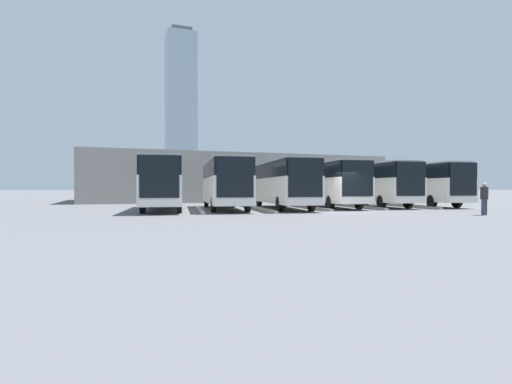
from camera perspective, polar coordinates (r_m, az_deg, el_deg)
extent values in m
plane|color=#5B5B60|center=(25.52, 12.37, -2.78)|extent=(600.00, 600.00, 0.00)
cube|color=silver|center=(35.74, 22.21, 0.27)|extent=(4.03, 10.85, 1.75)
cube|color=black|center=(35.76, 22.22, 2.54)|extent=(3.97, 10.68, 1.07)
cube|color=black|center=(31.43, 27.52, 1.65)|extent=(2.10, 0.37, 2.33)
cube|color=silver|center=(31.43, 27.51, -0.98)|extent=(2.27, 0.42, 0.40)
cube|color=silver|center=(35.79, 22.22, 3.49)|extent=(3.87, 10.41, 0.12)
cylinder|color=black|center=(33.68, 26.76, -1.19)|extent=(0.45, 1.01, 0.97)
cylinder|color=black|center=(32.44, 23.82, -1.25)|extent=(0.45, 1.01, 0.97)
cylinder|color=black|center=(39.09, 20.87, -0.93)|extent=(0.45, 1.01, 0.97)
cylinder|color=black|center=(38.03, 18.17, -0.96)|extent=(0.45, 1.01, 0.97)
cube|color=#9E9E99|center=(33.21, 21.39, -1.90)|extent=(1.34, 7.03, 0.15)
cube|color=silver|center=(33.48, 16.40, 0.27)|extent=(4.03, 10.85, 1.75)
cube|color=black|center=(33.51, 16.41, 2.69)|extent=(3.97, 10.68, 1.07)
cube|color=black|center=(28.87, 21.25, 1.78)|extent=(2.10, 0.37, 2.33)
cube|color=silver|center=(28.87, 21.25, -1.09)|extent=(2.27, 0.42, 0.40)
cube|color=silver|center=(33.53, 16.41, 3.71)|extent=(3.87, 10.41, 0.12)
cylinder|color=black|center=(31.16, 20.90, -1.31)|extent=(0.45, 1.01, 0.97)
cylinder|color=black|center=(30.10, 17.49, -1.36)|extent=(0.45, 1.01, 0.97)
cylinder|color=black|center=(36.90, 15.51, -1.00)|extent=(0.45, 1.01, 0.97)
cylinder|color=black|center=(36.02, 12.51, -1.03)|extent=(0.45, 1.01, 0.97)
cube|color=#9E9E99|center=(31.02, 15.05, -2.06)|extent=(1.34, 7.03, 0.15)
cube|color=silver|center=(31.29, 10.17, 0.27)|extent=(4.03, 10.85, 1.75)
cube|color=black|center=(31.32, 10.17, 2.86)|extent=(3.97, 10.68, 1.07)
cube|color=black|center=(26.41, 14.32, 1.91)|extent=(2.10, 0.37, 2.33)
cube|color=silver|center=(26.41, 14.32, -1.22)|extent=(2.27, 0.42, 0.40)
cube|color=silver|center=(31.35, 10.18, 3.95)|extent=(3.87, 10.41, 0.12)
cylinder|color=black|center=(28.71, 14.49, -1.45)|extent=(0.45, 1.01, 0.97)
cylinder|color=black|center=(27.87, 10.58, -1.50)|extent=(0.45, 1.01, 0.97)
cylinder|color=black|center=(34.75, 9.84, -1.09)|extent=(0.45, 1.01, 0.97)
cylinder|color=black|center=(34.07, 6.52, -1.12)|extent=(0.45, 1.01, 0.97)
cube|color=#9E9E99|center=(28.93, 8.19, -2.23)|extent=(1.34, 7.03, 0.15)
cube|color=silver|center=(28.69, 3.80, 0.25)|extent=(4.03, 10.85, 1.75)
cube|color=black|center=(28.72, 3.81, 3.07)|extent=(3.97, 10.68, 1.07)
cube|color=black|center=(23.60, 7.08, 2.09)|extent=(2.10, 0.37, 2.33)
cube|color=silver|center=(23.60, 7.08, -1.42)|extent=(2.27, 0.42, 0.40)
cube|color=silver|center=(28.75, 3.81, 4.26)|extent=(3.87, 10.41, 0.12)
cylinder|color=black|center=(25.87, 7.91, -1.65)|extent=(0.45, 1.01, 0.97)
cylinder|color=black|center=(25.27, 3.39, -1.70)|extent=(0.45, 1.01, 0.97)
cylinder|color=black|center=(32.16, 4.13, -1.21)|extent=(0.45, 1.01, 0.97)
cylinder|color=black|center=(31.68, 0.45, -1.24)|extent=(0.45, 1.01, 0.97)
cube|color=#9E9E99|center=(26.47, 1.07, -2.48)|extent=(1.34, 7.03, 0.15)
cube|color=silver|center=(27.84, -4.50, 0.24)|extent=(4.03, 10.85, 1.75)
cube|color=black|center=(27.87, -4.50, 3.15)|extent=(3.97, 10.68, 1.07)
cube|color=black|center=(22.57, -3.00, 2.16)|extent=(2.10, 0.37, 2.33)
cube|color=silver|center=(22.57, -2.99, -1.50)|extent=(2.27, 0.42, 0.40)
cube|color=silver|center=(27.90, -4.50, 4.37)|extent=(3.87, 10.41, 0.12)
cylinder|color=black|center=(24.75, -1.23, -1.75)|extent=(0.45, 1.01, 0.97)
cylinder|color=black|center=(24.49, -6.09, -1.78)|extent=(0.45, 1.01, 0.97)
cylinder|color=black|center=(31.25, -3.25, -1.27)|extent=(0.45, 1.01, 0.97)
cylinder|color=black|center=(31.04, -7.11, -1.28)|extent=(0.45, 1.01, 0.97)
cube|color=#9E9E99|center=(25.84, -8.00, -2.56)|extent=(1.34, 7.03, 0.15)
cube|color=silver|center=(27.44, -13.10, 0.22)|extent=(4.03, 10.85, 1.75)
cube|color=black|center=(27.47, -13.11, 3.17)|extent=(3.97, 10.68, 1.07)
cube|color=black|center=(22.14, -13.63, 2.18)|extent=(2.10, 0.37, 2.33)
cube|color=silver|center=(22.14, -13.63, -1.56)|extent=(2.27, 0.42, 0.40)
cube|color=silver|center=(27.50, -13.11, 4.42)|extent=(3.87, 10.41, 0.12)
cylinder|color=black|center=(24.16, -10.90, -1.81)|extent=(0.45, 1.01, 0.97)
cylinder|color=black|center=(24.25, -15.88, -1.82)|extent=(0.45, 1.01, 0.97)
cylinder|color=black|center=(30.72, -10.90, -1.31)|extent=(0.45, 1.01, 0.97)
cylinder|color=black|center=(30.80, -14.82, -1.31)|extent=(0.45, 1.01, 0.97)
cylinder|color=#38384C|center=(25.03, 29.71, -1.92)|extent=(0.24, 0.24, 0.86)
cylinder|color=#38384C|center=(25.22, 29.92, -1.90)|extent=(0.24, 0.24, 0.86)
cylinder|color=#262628|center=(25.10, 29.82, -0.14)|extent=(0.49, 0.49, 0.68)
sphere|color=tan|center=(25.10, 29.83, 0.91)|extent=(0.23, 0.23, 0.23)
cube|color=gray|center=(47.43, -3.21, 1.92)|extent=(33.59, 12.62, 5.21)
cube|color=silver|center=(55.05, -5.55, 4.19)|extent=(33.59, 3.00, 0.24)
cylinder|color=slate|center=(59.97, 5.14, 1.52)|extent=(0.20, 0.20, 4.96)
cylinder|color=slate|center=(54.38, -17.94, 1.59)|extent=(0.20, 0.20, 4.96)
cube|color=#93A8B7|center=(207.36, -10.68, 11.07)|extent=(14.11, 14.11, 78.62)
cube|color=#4C4C51|center=(218.41, -10.70, 21.58)|extent=(9.88, 9.88, 2.40)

